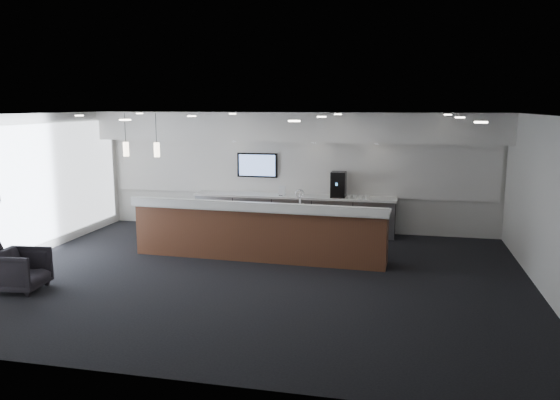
# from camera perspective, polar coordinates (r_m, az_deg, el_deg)

# --- Properties ---
(ground) EXTENTS (10.00, 10.00, 0.00)m
(ground) POSITION_cam_1_polar(r_m,az_deg,el_deg) (10.36, -2.50, -7.94)
(ground) COLOR black
(ground) RESTS_ON ground
(ceiling) EXTENTS (10.00, 8.00, 0.02)m
(ceiling) POSITION_cam_1_polar(r_m,az_deg,el_deg) (9.86, -2.63, 8.89)
(ceiling) COLOR black
(ceiling) RESTS_ON back_wall
(back_wall) EXTENTS (10.00, 0.02, 3.00)m
(back_wall) POSITION_cam_1_polar(r_m,az_deg,el_deg) (13.86, 1.73, 2.99)
(back_wall) COLOR silver
(back_wall) RESTS_ON ground
(left_wall) EXTENTS (0.02, 8.00, 3.00)m
(left_wall) POSITION_cam_1_polar(r_m,az_deg,el_deg) (12.27, -25.74, 1.09)
(left_wall) COLOR silver
(left_wall) RESTS_ON ground
(right_wall) EXTENTS (0.02, 8.00, 3.00)m
(right_wall) POSITION_cam_1_polar(r_m,az_deg,el_deg) (9.97, 26.42, -0.81)
(right_wall) COLOR silver
(right_wall) RESTS_ON ground
(soffit_bulkhead) EXTENTS (10.00, 0.90, 0.70)m
(soffit_bulkhead) POSITION_cam_1_polar(r_m,az_deg,el_deg) (13.33, 1.39, 7.67)
(soffit_bulkhead) COLOR silver
(soffit_bulkhead) RESTS_ON back_wall
(alcove_panel) EXTENTS (9.80, 0.06, 1.40)m
(alcove_panel) POSITION_cam_1_polar(r_m,az_deg,el_deg) (13.82, 1.71, 3.38)
(alcove_panel) COLOR silver
(alcove_panel) RESTS_ON back_wall
(window_blinds_wall) EXTENTS (0.04, 7.36, 2.55)m
(window_blinds_wall) POSITION_cam_1_polar(r_m,az_deg,el_deg) (12.25, -25.59, 1.08)
(window_blinds_wall) COLOR silver
(window_blinds_wall) RESTS_ON left_wall
(back_credenza) EXTENTS (5.06, 0.66, 0.95)m
(back_credenza) POSITION_cam_1_polar(r_m,az_deg,el_deg) (13.67, 1.42, -1.45)
(back_credenza) COLOR gray
(back_credenza) RESTS_ON ground
(wall_tv) EXTENTS (1.05, 0.08, 0.62)m
(wall_tv) POSITION_cam_1_polar(r_m,az_deg,el_deg) (13.97, -2.38, 3.66)
(wall_tv) COLOR black
(wall_tv) RESTS_ON back_wall
(pendant_left) EXTENTS (0.12, 0.12, 0.30)m
(pendant_left) POSITION_cam_1_polar(r_m,az_deg,el_deg) (11.49, -13.22, 5.04)
(pendant_left) COLOR beige
(pendant_left) RESTS_ON ceiling
(pendant_right) EXTENTS (0.12, 0.12, 0.30)m
(pendant_right) POSITION_cam_1_polar(r_m,az_deg,el_deg) (11.81, -16.30, 5.03)
(pendant_right) COLOR beige
(pendant_right) RESTS_ON ceiling
(ceiling_can_lights) EXTENTS (7.00, 5.00, 0.02)m
(ceiling_can_lights) POSITION_cam_1_polar(r_m,az_deg,el_deg) (9.86, -2.63, 8.72)
(ceiling_can_lights) COLOR white
(ceiling_can_lights) RESTS_ON ceiling
(service_counter) EXTENTS (5.38, 1.06, 1.49)m
(service_counter) POSITION_cam_1_polar(r_m,az_deg,el_deg) (11.40, -2.21, -3.27)
(service_counter) COLOR brown
(service_counter) RESTS_ON ground
(coffee_machine) EXTENTS (0.36, 0.48, 0.62)m
(coffee_machine) POSITION_cam_1_polar(r_m,az_deg,el_deg) (13.35, 6.13, 1.62)
(coffee_machine) COLOR black
(coffee_machine) RESTS_ON back_credenza
(info_sign_left) EXTENTS (0.18, 0.08, 0.25)m
(info_sign_left) POSITION_cam_1_polar(r_m,az_deg,el_deg) (13.51, 0.22, 0.98)
(info_sign_left) COLOR silver
(info_sign_left) RESTS_ON back_credenza
(info_sign_right) EXTENTS (0.19, 0.07, 0.26)m
(info_sign_right) POSITION_cam_1_polar(r_m,az_deg,el_deg) (13.29, 5.71, 0.81)
(info_sign_right) COLOR silver
(info_sign_right) RESTS_ON back_credenza
(armchair) EXTENTS (0.86, 0.84, 0.72)m
(armchair) POSITION_cam_1_polar(r_m,az_deg,el_deg) (10.49, -25.44, -6.64)
(armchair) COLOR black
(armchair) RESTS_ON ground
(cup_0) EXTENTS (0.10, 0.10, 0.09)m
(cup_0) POSITION_cam_1_polar(r_m,az_deg,el_deg) (13.22, 9.05, 0.32)
(cup_0) COLOR white
(cup_0) RESTS_ON back_credenza
(cup_1) EXTENTS (0.14, 0.14, 0.09)m
(cup_1) POSITION_cam_1_polar(r_m,az_deg,el_deg) (13.23, 8.45, 0.34)
(cup_1) COLOR white
(cup_1) RESTS_ON back_credenza
(cup_2) EXTENTS (0.12, 0.12, 0.09)m
(cup_2) POSITION_cam_1_polar(r_m,az_deg,el_deg) (13.24, 7.84, 0.36)
(cup_2) COLOR white
(cup_2) RESTS_ON back_credenza
(cup_3) EXTENTS (0.13, 0.13, 0.09)m
(cup_3) POSITION_cam_1_polar(r_m,az_deg,el_deg) (13.26, 7.24, 0.39)
(cup_3) COLOR white
(cup_3) RESTS_ON back_credenza
(cup_4) EXTENTS (0.13, 0.13, 0.09)m
(cup_4) POSITION_cam_1_polar(r_m,az_deg,el_deg) (13.27, 6.64, 0.41)
(cup_4) COLOR white
(cup_4) RESTS_ON back_credenza
(cup_5) EXTENTS (0.11, 0.11, 0.09)m
(cup_5) POSITION_cam_1_polar(r_m,az_deg,el_deg) (13.28, 6.04, 0.43)
(cup_5) COLOR white
(cup_5) RESTS_ON back_credenza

